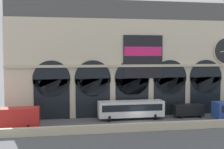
# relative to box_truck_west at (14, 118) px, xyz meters

# --- Properties ---
(ground_plane) EXTENTS (200.00, 200.00, 0.00)m
(ground_plane) POSITION_rel_box_truck_west_xyz_m (19.06, 0.62, -1.70)
(ground_plane) COLOR #54565B
(quay_parapet_wall) EXTENTS (90.00, 0.70, 1.16)m
(quay_parapet_wall) POSITION_rel_box_truck_west_xyz_m (19.06, -4.13, -1.12)
(quay_parapet_wall) COLOR beige
(quay_parapet_wall) RESTS_ON ground
(station_building) EXTENTS (42.80, 5.25, 20.27)m
(station_building) POSITION_rel_box_truck_west_xyz_m (19.10, 8.03, 8.17)
(station_building) COLOR beige
(station_building) RESTS_ON ground
(box_truck_west) EXTENTS (7.50, 2.91, 3.12)m
(box_truck_west) POSITION_rel_box_truck_west_xyz_m (0.00, 0.00, 0.00)
(box_truck_west) COLOR white
(box_truck_west) RESTS_ON ground
(bus_center) EXTENTS (11.00, 3.25, 3.10)m
(bus_center) POSITION_rel_box_truck_west_xyz_m (18.30, 3.26, 0.08)
(bus_center) COLOR white
(bus_center) RESTS_ON ground
(van_mideast) EXTENTS (5.20, 2.48, 2.20)m
(van_mideast) POSITION_rel_box_truck_west_xyz_m (28.56, 3.39, -0.45)
(van_mideast) COLOR black
(van_mideast) RESTS_ON ground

